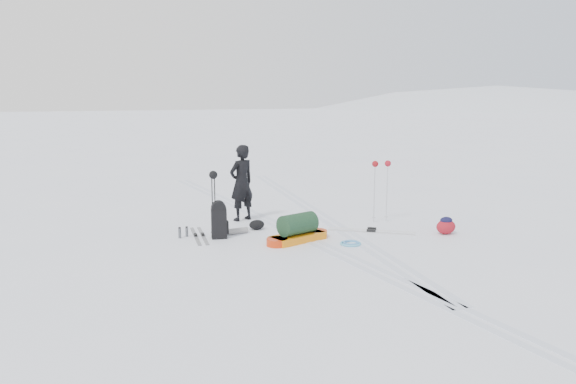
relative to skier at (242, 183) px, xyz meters
name	(u,v)px	position (x,y,z in m)	size (l,w,h in m)	color
ground	(299,235)	(0.69, -1.94, -0.94)	(200.00, 200.00, 0.00)	white
ski_tracks	(307,224)	(1.30, -1.07, -0.94)	(3.38, 17.97, 0.01)	silver
skier	(242,183)	(0.00, 0.00, 0.00)	(0.69, 0.45, 1.88)	black
pulk_sled	(298,231)	(0.45, -2.40, -0.71)	(1.64, 0.89, 0.60)	orange
expedition_rucksack	(221,221)	(-0.96, -1.48, -0.56)	(0.91, 0.43, 0.83)	black
ski_poles_black	(213,183)	(-1.10, -1.41, 0.27)	(0.18, 0.20, 1.48)	black
ski_poles_silver	(381,171)	(3.08, -1.49, 0.33)	(0.48, 0.20, 1.52)	silver
touring_skis_grey	(199,236)	(-1.38, -1.16, -0.93)	(0.45, 1.63, 0.06)	#9A9CA2
touring_skis_white	(371,231)	(2.36, -2.28, -0.93)	(1.75, 1.43, 0.07)	#BABCC1
rope_coil	(351,243)	(1.37, -3.07, -0.92)	(0.58, 0.58, 0.05)	#5CBCDF
small_daypack	(446,226)	(3.77, -3.13, -0.75)	(0.57, 0.54, 0.39)	maroon
thermos_pair	(183,232)	(-1.73, -1.12, -0.83)	(0.25, 0.15, 0.24)	#575A5E
stuff_sack	(257,225)	(0.00, -1.07, -0.83)	(0.44, 0.39, 0.23)	black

